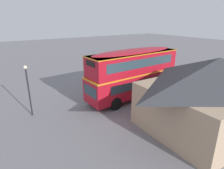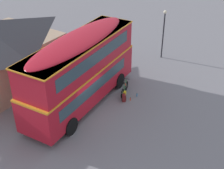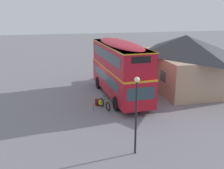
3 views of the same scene
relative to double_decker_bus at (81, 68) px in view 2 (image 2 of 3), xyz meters
The scene contains 7 objects.
ground_plane 2.87m from the double_decker_bus, 143.82° to the right, with size 120.00×120.00×0.00m, color slate.
double_decker_bus is the anchor object (origin of this frame).
touring_bicycle 3.80m from the double_decker_bus, 37.54° to the right, with size 1.72×0.73×0.99m.
backpack_on_ground 3.65m from the double_decker_bus, 53.77° to the right, with size 0.37×0.36×0.56m.
water_bottle_red_squeeze 4.11m from the double_decker_bus, 53.51° to the right, with size 0.07×0.07×0.25m.
water_bottle_blue_sports 4.56m from the double_decker_bus, 46.11° to the right, with size 0.07×0.07×0.26m.
street_lamp 9.37m from the double_decker_bus, 10.01° to the right, with size 0.28×0.28×4.18m.
Camera 2 is at (-12.75, -10.15, 11.96)m, focal length 49.65 mm.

